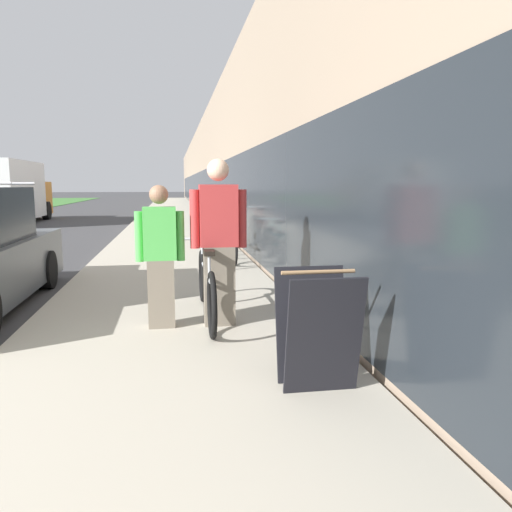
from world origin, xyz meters
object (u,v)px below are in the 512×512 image
bike_rack_hoop (214,241)px  sandwich_board_sign (317,329)px  person_rider (219,243)px  person_bystander (160,257)px  cruiser_bike_nearest (231,244)px  tandem_bicycle (206,286)px  moving_truck (4,192)px  cruiser_bike_middle (220,231)px

bike_rack_hoop → sandwich_board_sign: (0.33, -5.43, -0.06)m
person_rider → person_bystander: 0.64m
bike_rack_hoop → cruiser_bike_nearest: 0.94m
tandem_bicycle → moving_truck: moving_truck is taller
cruiser_bike_middle → moving_truck: bearing=127.6°
cruiser_bike_middle → moving_truck: 13.16m
tandem_bicycle → cruiser_bike_nearest: (0.78, 4.14, -0.01)m
person_rider → cruiser_bike_nearest: (0.65, 4.42, -0.55)m
bike_rack_hoop → cruiser_bike_middle: size_ratio=0.48×
person_bystander → cruiser_bike_nearest: person_bystander is taller
cruiser_bike_nearest → sandwich_board_sign: bearing=-90.8°
tandem_bicycle → sandwich_board_sign: (0.69, -2.12, 0.08)m
moving_truck → bike_rack_hoop: bearing=-60.3°
person_rider → moving_truck: moving_truck is taller
tandem_bicycle → person_bystander: size_ratio=1.52×
bike_rack_hoop → cruiser_bike_middle: bearing=82.5°
person_rider → bike_rack_hoop: person_rider is taller
person_rider → sandwich_board_sign: bearing=-72.8°
sandwich_board_sign → bike_rack_hoop: bearing=93.5°
bike_rack_hoop → cruiser_bike_nearest: size_ratio=0.50×
person_rider → tandem_bicycle: bearing=113.2°
person_bystander → sandwich_board_sign: person_bystander is taller
bike_rack_hoop → sandwich_board_sign: sandwich_board_sign is taller
person_rider → moving_truck: bearing=113.5°
bike_rack_hoop → sandwich_board_sign: size_ratio=0.94×
tandem_bicycle → cruiser_bike_middle: size_ratio=1.31×
person_bystander → cruiser_bike_middle: bearing=79.2°
person_rider → cruiser_bike_middle: (0.63, 6.56, -0.49)m
person_bystander → cruiser_bike_nearest: size_ratio=0.91×
cruiser_bike_nearest → bike_rack_hoop: bearing=-116.4°
person_rider → person_bystander: size_ratio=1.18×
person_rider → cruiser_bike_middle: 6.60m
cruiser_bike_middle → sandwich_board_sign: (-0.06, -8.39, 0.04)m
moving_truck → person_rider: bearing=-66.5°
sandwich_board_sign → moving_truck: 20.42m
tandem_bicycle → sandwich_board_sign: sandwich_board_sign is taller
person_bystander → sandwich_board_sign: 2.21m
person_bystander → bike_rack_hoop: 3.70m
person_rider → sandwich_board_sign: person_rider is taller
tandem_bicycle → moving_truck: size_ratio=0.34×
cruiser_bike_middle → person_rider: bearing=-95.5°
cruiser_bike_nearest → moving_truck: size_ratio=0.25×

